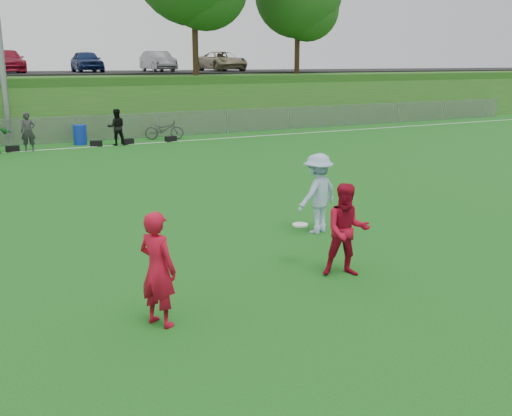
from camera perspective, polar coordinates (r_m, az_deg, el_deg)
ground at (r=10.70m, az=1.74°, el=-6.56°), size 120.00×120.00×0.00m
sideline_far at (r=27.45m, az=-16.66°, el=5.85°), size 60.00×0.10×0.01m
fence at (r=29.33m, az=-17.48°, el=7.57°), size 58.00×0.06×1.30m
berm at (r=40.11m, az=-20.33°, el=10.26°), size 120.00×18.00×3.00m
parking_lot at (r=42.04m, az=-20.87°, el=12.49°), size 120.00×12.00×0.10m
car_row at (r=40.92m, az=-22.47°, el=13.40°), size 32.04×5.18×1.44m
spectator_row at (r=26.97m, az=-23.31°, el=6.94°), size 8.16×0.89×1.69m
gear_bags at (r=27.70m, az=-14.93°, el=6.30°), size 7.81×0.42×0.26m
player_red_left at (r=8.53m, az=-9.80°, el=-6.05°), size 0.69×0.77×1.76m
player_red_center at (r=10.47m, az=9.07°, el=-2.22°), size 1.04×0.94×1.73m
player_blue at (r=13.04m, az=6.19°, el=1.45°), size 1.34×1.02×1.84m
frisbee at (r=10.98m, az=4.43°, el=-1.67°), size 0.30×0.30×0.03m
recycling_bin at (r=28.36m, az=-17.19°, el=7.01°), size 0.66×0.66×0.93m
bicycle at (r=29.34m, az=-9.17°, el=7.78°), size 2.04×1.27×1.01m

